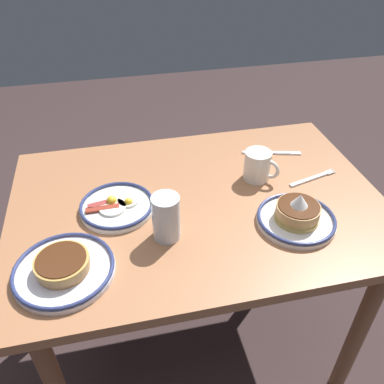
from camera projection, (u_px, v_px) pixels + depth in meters
name	position (u px, v px, depth m)	size (l,w,h in m)	color
ground_plane	(196.00, 339.00, 1.70)	(6.00, 6.00, 0.00)	#392929
dining_table	(198.00, 225.00, 1.30)	(1.14, 0.79, 0.76)	#A76D47
plate_near_main	(117.00, 206.00, 1.19)	(0.22, 0.22, 0.04)	white
plate_center_pancakes	(297.00, 216.00, 1.14)	(0.23, 0.23, 0.10)	white
plate_far_companion	(64.00, 268.00, 0.99)	(0.25, 0.25, 0.05)	white
coffee_mug	(258.00, 165.00, 1.29)	(0.10, 0.10, 0.10)	white
drinking_glass	(166.00, 219.00, 1.07)	(0.08, 0.08, 0.13)	silver
fork_near	(313.00, 178.00, 1.32)	(0.18, 0.06, 0.01)	silver
butter_knife	(271.00, 153.00, 1.45)	(0.21, 0.07, 0.01)	silver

